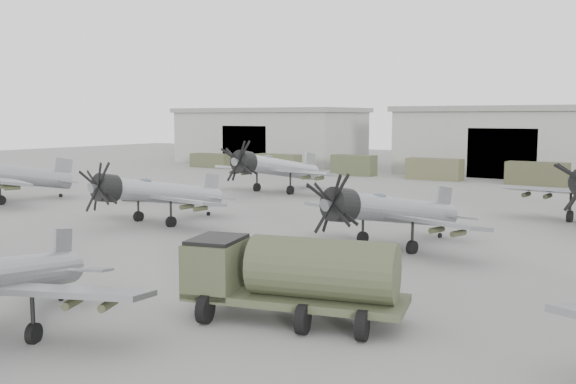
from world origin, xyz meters
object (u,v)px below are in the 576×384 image
aircraft_far_0 (272,167)px  fuel_tanker (292,273)px  aircraft_mid_2 (386,210)px  ground_crew (145,190)px  aircraft_mid_1 (152,193)px  tug_trailer (153,195)px

aircraft_far_0 → fuel_tanker: aircraft_far_0 is taller
aircraft_mid_2 → ground_crew: size_ratio=6.80×
aircraft_mid_1 → tug_trailer: bearing=142.6°
tug_trailer → fuel_tanker: bearing=-59.4°
tug_trailer → ground_crew: 1.60m
aircraft_mid_1 → ground_crew: bearing=145.5°
aircraft_far_0 → ground_crew: bearing=-118.7°
aircraft_far_0 → aircraft_mid_2: bearing=-37.7°
aircraft_mid_2 → aircraft_far_0: bearing=154.2°
aircraft_mid_1 → fuel_tanker: bearing=-24.7°
aircraft_mid_1 → ground_crew: size_ratio=6.87×
aircraft_mid_1 → aircraft_far_0: aircraft_far_0 is taller
aircraft_mid_2 → ground_crew: aircraft_mid_2 is taller
aircraft_mid_2 → tug_trailer: size_ratio=1.76×
tug_trailer → ground_crew: bearing=138.9°
ground_crew → tug_trailer: bearing=-130.5°
aircraft_far_0 → tug_trailer: (-5.26, -10.75, -2.00)m
aircraft_mid_1 → ground_crew: (-10.15, 9.32, -1.31)m
aircraft_mid_1 → aircraft_mid_2: size_ratio=1.01×
aircraft_mid_1 → tug_trailer: aircraft_mid_1 is taller
aircraft_mid_2 → aircraft_far_0: size_ratio=0.86×
fuel_tanker → ground_crew: 36.62m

